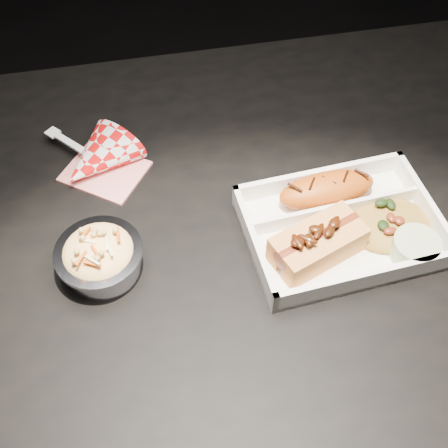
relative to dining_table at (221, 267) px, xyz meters
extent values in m
cube|color=black|center=(0.00, 0.00, -0.68)|extent=(4.00, 4.00, 0.05)
cube|color=black|center=(0.00, 0.00, 0.08)|extent=(1.20, 0.80, 0.03)
cylinder|color=black|center=(0.55, 0.35, -0.30)|extent=(0.05, 0.05, 0.72)
cube|color=white|center=(0.16, -0.04, 0.09)|extent=(0.26, 0.20, 0.01)
cube|color=white|center=(0.15, 0.05, 0.11)|extent=(0.25, 0.03, 0.04)
cube|color=white|center=(0.16, -0.12, 0.11)|extent=(0.25, 0.03, 0.04)
cube|color=white|center=(0.03, -0.05, 0.11)|extent=(0.02, 0.18, 0.04)
cube|color=white|center=(0.28, -0.03, 0.11)|extent=(0.02, 0.18, 0.04)
cube|color=white|center=(0.15, -0.01, 0.11)|extent=(0.23, 0.02, 0.03)
ellipsoid|color=#B95012|center=(0.15, 0.02, 0.12)|extent=(0.14, 0.06, 0.04)
cube|color=#DB8F4A|center=(0.12, -0.08, 0.12)|extent=(0.12, 0.06, 0.04)
cube|color=#DB8F4A|center=(0.11, -0.05, 0.12)|extent=(0.12, 0.06, 0.04)
cylinder|color=maroon|center=(0.11, -0.06, 0.13)|extent=(0.12, 0.07, 0.03)
ellipsoid|color=#B08233|center=(0.22, -0.04, 0.11)|extent=(0.12, 0.10, 0.03)
cylinder|color=#AABB8E|center=(0.23, -0.09, 0.11)|extent=(0.06, 0.06, 0.03)
cylinder|color=silver|center=(-0.16, -0.03, 0.11)|extent=(0.10, 0.10, 0.04)
cylinder|color=silver|center=(-0.16, -0.03, 0.13)|extent=(0.11, 0.11, 0.01)
ellipsoid|color=#F1ECA9|center=(-0.16, -0.03, 0.13)|extent=(0.09, 0.09, 0.04)
cube|color=red|center=(-0.15, 0.14, 0.09)|extent=(0.14, 0.14, 0.00)
cone|color=red|center=(-0.16, 0.15, 0.11)|extent=(0.15, 0.15, 0.10)
cube|color=white|center=(-0.19, 0.19, 0.11)|extent=(0.05, 0.05, 0.00)
cube|color=white|center=(-0.22, 0.22, 0.11)|extent=(0.03, 0.03, 0.00)
camera|label=1|loc=(-0.08, -0.44, 0.70)|focal=45.00mm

